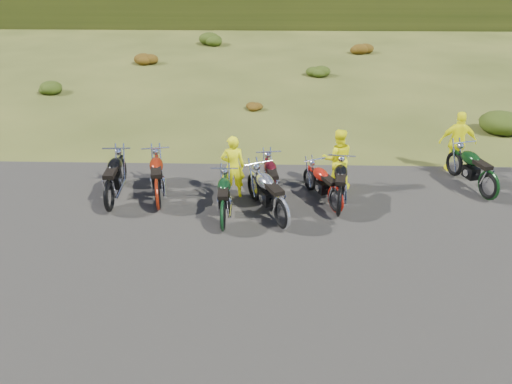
{
  "coord_description": "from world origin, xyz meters",
  "views": [
    {
      "loc": [
        0.26,
        -9.24,
        5.91
      ],
      "look_at": [
        -0.01,
        0.64,
        0.84
      ],
      "focal_mm": 35.0,
      "sensor_mm": 36.0,
      "label": 1
    }
  ],
  "objects_px": {
    "motorcycle_0": "(111,211)",
    "motorcycle_7": "(485,200)",
    "motorcycle_3": "(281,229)",
    "person_middle": "(233,168)"
  },
  "relations": [
    {
      "from": "motorcycle_0",
      "to": "motorcycle_7",
      "type": "bearing_deg",
      "value": -88.21
    },
    {
      "from": "motorcycle_0",
      "to": "motorcycle_3",
      "type": "relative_size",
      "value": 0.99
    },
    {
      "from": "motorcycle_7",
      "to": "person_middle",
      "type": "height_order",
      "value": "person_middle"
    },
    {
      "from": "motorcycle_0",
      "to": "motorcycle_7",
      "type": "height_order",
      "value": "motorcycle_0"
    },
    {
      "from": "motorcycle_0",
      "to": "person_middle",
      "type": "height_order",
      "value": "person_middle"
    },
    {
      "from": "motorcycle_3",
      "to": "person_middle",
      "type": "bearing_deg",
      "value": 11.55
    },
    {
      "from": "motorcycle_3",
      "to": "person_middle",
      "type": "relative_size",
      "value": 1.37
    },
    {
      "from": "motorcycle_3",
      "to": "motorcycle_0",
      "type": "bearing_deg",
      "value": 54.3
    },
    {
      "from": "motorcycle_0",
      "to": "person_middle",
      "type": "bearing_deg",
      "value": -77.27
    },
    {
      "from": "motorcycle_3",
      "to": "motorcycle_7",
      "type": "distance_m",
      "value": 5.41
    }
  ]
}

